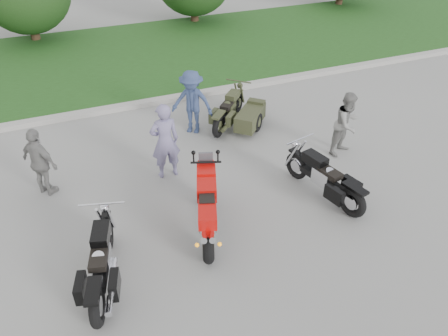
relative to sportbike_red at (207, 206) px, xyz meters
name	(u,v)px	position (x,y,z in m)	size (l,w,h in m)	color
ground	(229,225)	(0.46, 0.01, -0.64)	(80.00, 80.00, 0.00)	#969691
curb	(153,102)	(0.46, 6.01, -0.56)	(60.00, 0.30, 0.15)	#A6A39C
grass_strip	(125,58)	(0.46, 10.16, -0.57)	(60.00, 8.00, 0.14)	#265E20
sportbike_red	(207,206)	(0.00, 0.00, 0.00)	(0.96, 2.21, 1.09)	black
cruiser_left	(102,266)	(-2.13, -0.59, -0.17)	(0.78, 2.31, 0.91)	black
cruiser_right	(327,180)	(2.77, 0.05, -0.18)	(0.74, 2.30, 0.90)	black
cruiser_sidecar	(241,115)	(2.35, 3.63, -0.24)	(1.85, 1.97, 0.84)	black
person_stripe	(165,141)	(-0.19, 2.19, 0.29)	(0.67, 0.44, 1.85)	gray
person_grey	(347,124)	(4.25, 1.47, 0.18)	(0.79, 0.62, 1.63)	gray
person_denim	(192,102)	(1.05, 3.93, 0.24)	(1.14, 0.65, 1.76)	navy
person_back	(40,162)	(-2.86, 2.56, 0.17)	(0.94, 0.39, 1.61)	gray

